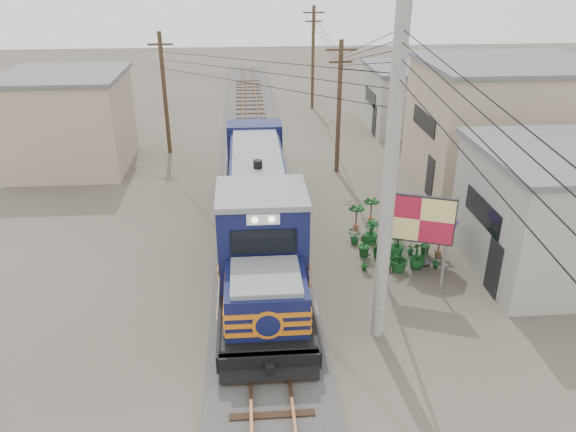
{
  "coord_description": "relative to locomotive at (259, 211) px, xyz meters",
  "views": [
    {
      "loc": [
        -0.45,
        -14.71,
        10.88
      ],
      "look_at": [
        1.01,
        3.74,
        2.2
      ],
      "focal_mm": 35.0,
      "sensor_mm": 36.0,
      "label": 1
    }
  ],
  "objects": [
    {
      "name": "wooden_pole_far",
      "position": [
        4.8,
        22.69,
        2.2
      ],
      "size": [
        1.6,
        0.24,
        7.5
      ],
      "color": "#4C3826",
      "rests_on": "ground"
    },
    {
      "name": "billboard",
      "position": [
        5.32,
        -3.38,
        0.95
      ],
      "size": [
        2.23,
        0.94,
        3.62
      ],
      "rotation": [
        0.0,
        0.0,
        -0.36
      ],
      "color": "#99999E",
      "rests_on": "ground"
    },
    {
      "name": "plant_nursery",
      "position": [
        5.1,
        -1.28,
        -1.24
      ],
      "size": [
        3.31,
        3.05,
        1.08
      ],
      "color": "#154C1D",
      "rests_on": "ground"
    },
    {
      "name": "shophouse_left",
      "position": [
        -10.0,
        10.69,
        0.88
      ],
      "size": [
        6.3,
        6.3,
        5.2
      ],
      "color": "tan",
      "rests_on": "ground"
    },
    {
      "name": "market_umbrella",
      "position": [
        6.28,
        -1.7,
        0.38
      ],
      "size": [
        2.43,
        2.43,
        2.39
      ],
      "rotation": [
        0.0,
        0.0,
        -0.13
      ],
      "color": "black",
      "rests_on": "ground"
    },
    {
      "name": "shophouse_back",
      "position": [
        11.0,
        16.69,
        0.38
      ],
      "size": [
        6.3,
        6.3,
        4.2
      ],
      "color": "#99978B",
      "rests_on": "ground"
    },
    {
      "name": "wooden_pole_mid",
      "position": [
        4.5,
        8.69,
        1.95
      ],
      "size": [
        1.6,
        0.24,
        7.0
      ],
      "color": "#4C3826",
      "rests_on": "ground"
    },
    {
      "name": "utility_pole_main",
      "position": [
        3.5,
        -5.81,
        3.27
      ],
      "size": [
        0.4,
        0.4,
        10.0
      ],
      "color": "#9E9B93",
      "rests_on": "ground"
    },
    {
      "name": "shophouse_mid",
      "position": [
        12.5,
        6.69,
        1.38
      ],
      "size": [
        8.4,
        7.35,
        6.2
      ],
      "color": "tan",
      "rests_on": "ground"
    },
    {
      "name": "shophouse_front",
      "position": [
        11.5,
        -2.31,
        0.63
      ],
      "size": [
        7.35,
        6.3,
        4.7
      ],
      "color": "#99978B",
      "rests_on": "ground"
    },
    {
      "name": "locomotive",
      "position": [
        0.0,
        0.0,
        0.0
      ],
      "size": [
        2.93,
        15.95,
        3.95
      ],
      "color": "black",
      "rests_on": "ground"
    },
    {
      "name": "track",
      "position": [
        0.0,
        4.69,
        -1.47
      ],
      "size": [
        1.15,
        70.0,
        0.12
      ],
      "color": "#51331E",
      "rests_on": "ground"
    },
    {
      "name": "power_lines",
      "position": [
        -0.14,
        3.18,
        5.84
      ],
      "size": [
        9.65,
        19.0,
        3.3
      ],
      "color": "black",
      "rests_on": "ground"
    },
    {
      "name": "ground",
      "position": [
        0.0,
        -5.31,
        -1.73
      ],
      "size": [
        120.0,
        120.0,
        0.0
      ],
      "primitive_type": "plane",
      "color": "#473F35",
      "rests_on": "ground"
    },
    {
      "name": "vendor",
      "position": [
        5.74,
        0.77,
        -0.92
      ],
      "size": [
        0.69,
        0.67,
        1.61
      ],
      "primitive_type": "imported",
      "rotation": [
        0.0,
        0.0,
        3.86
      ],
      "color": "black",
      "rests_on": "ground"
    },
    {
      "name": "wooden_pole_left",
      "position": [
        -5.0,
        12.69,
        1.95
      ],
      "size": [
        1.6,
        0.24,
        7.0
      ],
      "color": "#4C3826",
      "rests_on": "ground"
    },
    {
      "name": "ballast",
      "position": [
        0.0,
        4.69,
        -1.65
      ],
      "size": [
        3.6,
        70.0,
        0.16
      ],
      "primitive_type": "cube",
      "color": "#595651",
      "rests_on": "ground"
    }
  ]
}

